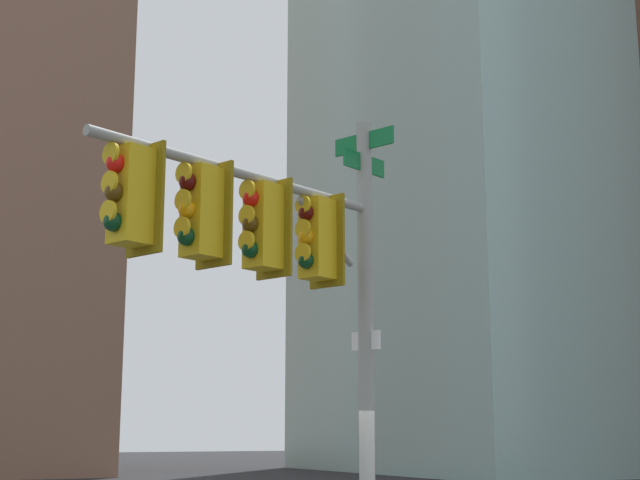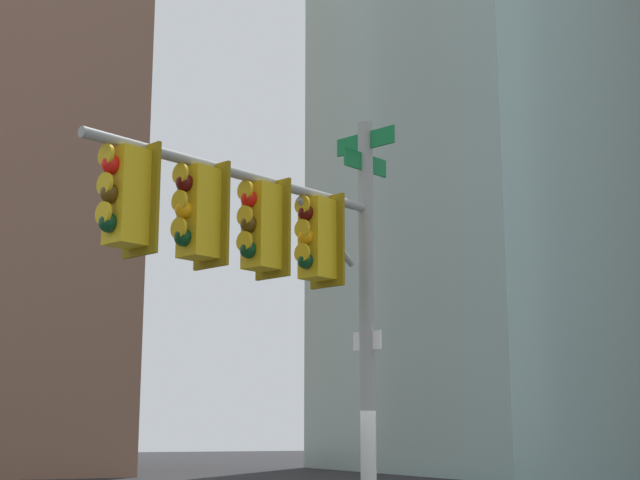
# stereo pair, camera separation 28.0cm
# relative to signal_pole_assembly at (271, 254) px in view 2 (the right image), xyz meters

# --- Properties ---
(signal_pole_assembly) EXTENTS (2.14, 4.50, 6.31)m
(signal_pole_assembly) POSITION_rel_signal_pole_assembly_xyz_m (0.00, 0.00, 0.00)
(signal_pole_assembly) COLOR gray
(signal_pole_assembly) RESTS_ON ground_plane
(building_brick_farside) EXTENTS (20.94, 14.90, 42.93)m
(building_brick_farside) POSITION_rel_signal_pole_assembly_xyz_m (45.53, -48.48, 17.19)
(building_brick_farside) COLOR brown
(building_brick_farside) RESTS_ON ground_plane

